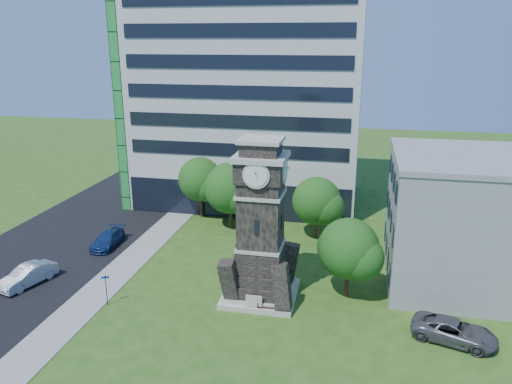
% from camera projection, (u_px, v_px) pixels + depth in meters
% --- Properties ---
extents(ground, '(160.00, 160.00, 0.00)m').
position_uv_depth(ground, '(216.00, 305.00, 36.84)').
color(ground, '#295317').
rests_on(ground, ground).
extents(sidewalk, '(3.00, 70.00, 0.06)m').
position_uv_depth(sidewalk, '(127.00, 264.00, 43.39)').
color(sidewalk, gray).
rests_on(sidewalk, ground).
extents(street, '(14.00, 80.00, 0.02)m').
position_uv_depth(street, '(40.00, 256.00, 45.08)').
color(street, black).
rests_on(street, ground).
extents(clock_tower, '(5.40, 5.40, 12.22)m').
position_uv_depth(clock_tower, '(261.00, 232.00, 36.56)').
color(clock_tower, beige).
rests_on(clock_tower, ground).
extents(office_tall, '(26.20, 15.11, 28.60)m').
position_uv_depth(office_tall, '(249.00, 80.00, 57.45)').
color(office_tall, silver).
rests_on(office_tall, ground).
extents(office_low, '(15.20, 12.20, 10.40)m').
position_uv_depth(office_low, '(489.00, 221.00, 38.82)').
color(office_low, '#949799').
rests_on(office_low, ground).
extents(car_street_mid, '(2.94, 5.03, 1.57)m').
position_uv_depth(car_street_mid, '(28.00, 275.00, 39.67)').
color(car_street_mid, '#B3B7BB').
rests_on(car_street_mid, ground).
extents(car_street_north, '(2.14, 4.80, 1.37)m').
position_uv_depth(car_street_north, '(108.00, 239.00, 47.05)').
color(car_street_north, navy).
rests_on(car_street_north, ground).
extents(car_east_lot, '(5.79, 3.90, 1.47)m').
position_uv_depth(car_east_lot, '(454.00, 331.00, 32.20)').
color(car_east_lot, '#515257').
rests_on(car_east_lot, ground).
extents(park_bench, '(2.05, 0.55, 1.06)m').
position_uv_depth(park_bench, '(272.00, 305.00, 35.67)').
color(park_bench, black).
rests_on(park_bench, ground).
extents(street_sign, '(0.57, 0.06, 2.39)m').
position_uv_depth(street_sign, '(106.00, 287.00, 36.38)').
color(street_sign, black).
rests_on(street_sign, ground).
extents(tree_nw, '(5.28, 4.80, 6.70)m').
position_uv_depth(tree_nw, '(201.00, 181.00, 53.89)').
color(tree_nw, '#332114').
rests_on(tree_nw, ground).
extents(tree_nc, '(5.78, 5.26, 6.93)m').
position_uv_depth(tree_nc, '(231.00, 190.00, 50.68)').
color(tree_nc, '#332114').
rests_on(tree_nc, ground).
extents(tree_ne, '(5.17, 4.70, 6.18)m').
position_uv_depth(tree_ne, '(317.00, 202.00, 48.17)').
color(tree_ne, '#332114').
rests_on(tree_ne, ground).
extents(tree_east, '(5.01, 4.56, 6.26)m').
position_uv_depth(tree_east, '(349.00, 250.00, 36.89)').
color(tree_east, '#332114').
rests_on(tree_east, ground).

